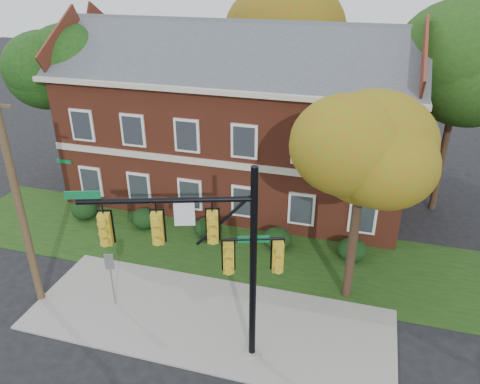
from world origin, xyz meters
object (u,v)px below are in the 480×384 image
(hedge_center, at_px, (208,228))
(tree_left_rear, at_px, (67,74))
(apartment_building, at_px, (237,111))
(hedge_far_right, at_px, (352,250))
(tree_far_rear, at_px, (291,22))
(traffic_signal, at_px, (211,249))
(hedge_far_left, at_px, (84,209))
(hedge_left, at_px, (144,218))
(sign_post, at_px, (111,271))
(tree_near_right, at_px, (372,146))
(tree_right_rear, at_px, (470,61))
(hedge_right, at_px, (277,238))
(utility_pole, at_px, (19,202))

(hedge_center, xyz_separation_m, tree_left_rear, (-9.73, 4.14, 6.16))
(apartment_building, relative_size, hedge_far_right, 13.43)
(tree_far_rear, xyz_separation_m, traffic_signal, (1.50, -20.44, -4.36))
(hedge_far_left, xyz_separation_m, hedge_left, (3.50, 0.00, 0.00))
(sign_post, bearing_deg, tree_left_rear, 107.55)
(hedge_far_right, height_order, sign_post, sign_post)
(apartment_building, height_order, sign_post, apartment_building)
(hedge_far_left, xyz_separation_m, tree_far_rear, (8.34, 13.09, 8.32))
(hedge_far_left, height_order, hedge_center, same)
(apartment_building, distance_m, tree_near_right, 10.97)
(hedge_center, height_order, tree_right_rear, tree_right_rear)
(hedge_left, height_order, tree_far_rear, tree_far_rear)
(apartment_building, distance_m, hedge_far_left, 9.82)
(tree_far_rear, bearing_deg, hedge_far_right, -66.63)
(hedge_far_left, bearing_deg, apartment_building, 36.89)
(traffic_signal, bearing_deg, hedge_right, 66.55)
(tree_left_rear, bearing_deg, hedge_left, -33.59)
(hedge_center, xyz_separation_m, tree_far_rear, (1.34, 13.09, 8.32))
(hedge_center, height_order, traffic_signal, traffic_signal)
(tree_left_rear, xyz_separation_m, tree_far_rear, (11.07, 8.96, 2.16))
(hedge_far_right, height_order, tree_far_rear, tree_far_rear)
(hedge_left, bearing_deg, utility_pole, -103.23)
(hedge_far_right, bearing_deg, tree_right_rear, 54.77)
(tree_near_right, height_order, tree_far_rear, tree_far_rear)
(hedge_center, height_order, hedge_right, same)
(hedge_far_right, bearing_deg, utility_pole, -151.99)
(hedge_right, bearing_deg, hedge_far_right, 0.00)
(tree_near_right, relative_size, sign_post, 3.52)
(hedge_far_left, distance_m, hedge_right, 10.50)
(hedge_left, xyz_separation_m, tree_right_rear, (14.81, 6.11, 7.60))
(tree_near_right, bearing_deg, sign_post, -161.57)
(hedge_far_left, bearing_deg, tree_right_rear, 18.45)
(hedge_far_left, xyz_separation_m, tree_left_rear, (-2.73, 4.14, 6.16))
(apartment_building, height_order, hedge_left, apartment_building)
(hedge_far_right, distance_m, tree_right_rear, 10.66)
(tree_far_rear, bearing_deg, hedge_right, -80.64)
(apartment_building, bearing_deg, utility_pole, -113.25)
(tree_near_right, relative_size, utility_pole, 0.97)
(apartment_building, distance_m, hedge_right, 7.73)
(tree_near_right, distance_m, traffic_signal, 6.66)
(apartment_building, distance_m, hedge_far_right, 9.82)
(tree_far_rear, bearing_deg, sign_post, -99.68)
(tree_right_rear, bearing_deg, traffic_signal, -122.21)
(tree_far_rear, distance_m, sign_post, 20.54)
(hedge_far_right, bearing_deg, traffic_signal, -119.53)
(hedge_left, distance_m, tree_far_rear, 16.25)
(traffic_signal, bearing_deg, hedge_far_right, 42.17)
(hedge_left, xyz_separation_m, tree_near_right, (10.72, -2.83, 6.14))
(hedge_right, distance_m, hedge_far_right, 3.50)
(hedge_center, distance_m, sign_post, 6.27)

